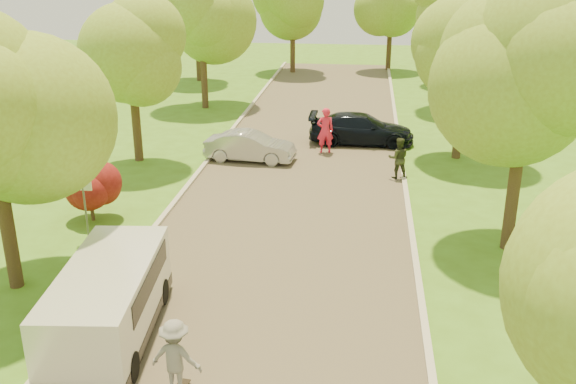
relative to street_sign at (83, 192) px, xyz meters
The scene contains 19 objects.
ground 7.22m from the street_sign, 34.59° to the right, with size 100.00×100.00×0.00m, color #436F1A.
road 7.22m from the street_sign, 34.59° to the left, with size 8.00×60.00×0.01m, color #4C4438.
curb_left 4.62m from the street_sign, 66.37° to the left, with size 0.18×60.00×0.12m, color #B2AD9E.
curb_right 10.74m from the street_sign, 22.10° to the left, with size 0.18×60.00×0.12m, color #B2AD9E.
street_sign is the anchor object (origin of this frame).
red_shrub 1.65m from the street_sign, 108.43° to the left, with size 1.70×1.70×1.95m.
tree_l_midb 8.61m from the street_sign, 97.22° to the left, with size 4.30×4.20×6.62m.
tree_l_far 18.43m from the street_sign, 91.87° to the left, with size 4.92×4.80×7.79m.
tree_r_mida 13.46m from the street_sign, ahead, with size 5.13×5.00×7.95m.
tree_r_midb 16.27m from the street_sign, 38.90° to the left, with size 4.51×4.40×7.01m.
tree_r_far 24.25m from the street_sign, 56.91° to the left, with size 5.33×5.20×8.34m.
tree_bg_a 26.44m from the street_sign, 96.53° to the left, with size 5.12×5.00×7.72m.
tree_bg_c 30.35m from the street_sign, 84.26° to the left, with size 4.92×4.80×7.33m.
minivan 5.71m from the street_sign, 61.37° to the right, with size 2.33×4.92×1.77m.
silver_sedan 9.25m from the street_sign, 67.64° to the left, with size 1.32×3.77×1.24m, color #A4A5A9.
dark_sedan 14.26m from the street_sign, 55.31° to the left, with size 1.94×4.78×1.39m, color black.
skateboarder 8.38m from the street_sign, 54.97° to the right, with size 1.03×0.59×1.59m, color gray.
person_striped 12.01m from the street_sign, 56.90° to the left, with size 0.73×0.48×2.01m, color red.
person_olive 11.90m from the street_sign, 36.04° to the left, with size 0.79×0.62×1.63m, color #2D341F.
Camera 1 is at (2.45, -13.02, 8.26)m, focal length 40.00 mm.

